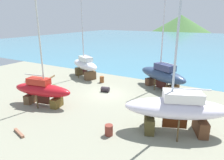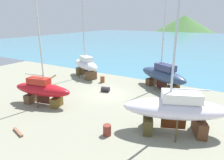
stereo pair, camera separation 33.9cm
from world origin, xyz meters
name	(u,v)px [view 2 (the right image)]	position (x,y,z in m)	size (l,w,h in m)	color
ground_plane	(81,109)	(0.00, -4.74, 0.00)	(48.61, 48.61, 0.00)	gray
sea_water	(196,42)	(0.00, 62.91, 0.00)	(148.65, 110.99, 0.01)	teal
headland_hill	(184,29)	(-27.55, 172.26, 0.00)	(80.31, 80.31, 23.42)	#426C35
sailboat_small_center	(86,65)	(-6.38, 4.33, 1.84)	(6.48, 4.56, 11.56)	brown
sailboat_large_starboard	(175,109)	(8.59, -4.24, 1.92)	(7.94, 5.20, 11.49)	#493F20
sailboat_far_slipway	(42,89)	(-3.96, -5.76, 1.60)	(6.41, 2.79, 10.89)	brown
sailboat_mid_port	(163,75)	(4.85, 4.95, 1.77)	(7.12, 5.12, 11.89)	brown
worker	(85,65)	(-9.27, 7.79, 0.84)	(0.24, 0.44, 1.62)	maroon
barrel_rust_far	(192,100)	(8.84, 1.86, 0.47)	(0.61, 0.61, 0.94)	olive
barrel_blue_faded	(102,79)	(-2.84, 3.35, 0.42)	(0.58, 0.58, 0.85)	brown
barrel_ochre	(107,130)	(4.52, -7.19, 0.41)	(0.60, 0.60, 0.82)	brown
barrel_by_slipway	(105,89)	(-0.54, 0.49, 0.31)	(0.63, 0.63, 0.94)	#29222A
timber_short_skew	(30,92)	(-7.86, -4.32, 0.05)	(2.16, 0.17, 0.11)	brown
timber_plank_far	(52,77)	(-10.35, 1.38, 0.10)	(2.29, 0.13, 0.20)	brown
timber_long_fore	(58,87)	(-6.65, -1.16, 0.06)	(2.05, 0.22, 0.13)	brown
timber_plank_near	(27,82)	(-11.57, -1.91, 0.07)	(1.77, 0.22, 0.14)	brown
timber_short_cross	(18,132)	(-1.37, -10.42, 0.09)	(1.53, 0.19, 0.18)	#8D5D46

